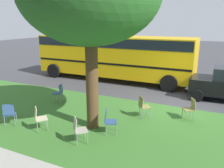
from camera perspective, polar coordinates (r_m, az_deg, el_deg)
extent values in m
plane|color=#424247|center=(11.30, 15.25, -5.03)|extent=(80.00, 80.00, 0.00)
cube|color=#3D752D|center=(8.41, 11.10, -11.98)|extent=(48.00, 6.00, 0.01)
cylinder|color=brown|center=(8.20, -4.96, 0.97)|extent=(0.44, 0.44, 3.60)
cube|color=beige|center=(8.74, -17.05, -8.16)|extent=(0.58, 0.58, 0.04)
cube|color=beige|center=(8.64, -18.36, -6.83)|extent=(0.36, 0.33, 0.40)
cylinder|color=gray|center=(8.68, -15.67, -9.87)|extent=(0.02, 0.02, 0.42)
cylinder|color=gray|center=(9.01, -15.98, -8.95)|extent=(0.02, 0.02, 0.42)
cylinder|color=gray|center=(8.65, -17.93, -10.13)|extent=(0.02, 0.02, 0.42)
cylinder|color=gray|center=(8.98, -18.15, -9.19)|extent=(0.02, 0.02, 0.42)
cube|color=#335184|center=(9.58, -23.92, -6.75)|extent=(0.58, 0.58, 0.04)
cube|color=#335184|center=(9.33, -24.26, -5.78)|extent=(0.36, 0.32, 0.40)
cylinder|color=gray|center=(9.78, -22.56, -7.59)|extent=(0.02, 0.02, 0.42)
cylinder|color=gray|center=(9.85, -24.64, -7.67)|extent=(0.02, 0.02, 0.42)
cylinder|color=gray|center=(9.47, -22.87, -8.37)|extent=(0.02, 0.02, 0.42)
cylinder|color=gray|center=(9.54, -25.01, -8.44)|extent=(0.02, 0.02, 0.42)
cube|color=#335184|center=(8.10, -0.28, -9.33)|extent=(0.54, 0.55, 0.04)
cube|color=#335184|center=(8.01, -1.59, -7.77)|extent=(0.25, 0.40, 0.40)
cylinder|color=gray|center=(8.04, 0.95, -11.35)|extent=(0.02, 0.02, 0.42)
cylinder|color=gray|center=(8.37, 0.91, -10.25)|extent=(0.02, 0.02, 0.42)
cylinder|color=gray|center=(8.04, -1.52, -11.35)|extent=(0.02, 0.02, 0.42)
cylinder|color=gray|center=(8.37, -1.46, -10.24)|extent=(0.02, 0.02, 0.42)
cube|color=olive|center=(9.55, 8.15, -5.60)|extent=(0.58, 0.58, 0.04)
cube|color=olive|center=(9.40, 7.19, -4.35)|extent=(0.33, 0.36, 0.40)
cylinder|color=gray|center=(9.54, 9.47, -7.14)|extent=(0.02, 0.02, 0.42)
cylinder|color=gray|center=(9.85, 8.60, -6.38)|extent=(0.02, 0.02, 0.42)
cylinder|color=gray|center=(9.41, 7.58, -7.38)|extent=(0.02, 0.02, 0.42)
cylinder|color=gray|center=(9.72, 6.75, -6.61)|extent=(0.02, 0.02, 0.42)
cube|color=olive|center=(9.68, 18.36, -5.95)|extent=(0.55, 0.56, 0.04)
cube|color=olive|center=(9.67, 19.48, -4.56)|extent=(0.27, 0.39, 0.40)
cylinder|color=gray|center=(9.86, 16.95, -6.87)|extent=(0.02, 0.02, 0.42)
cylinder|color=gray|center=(9.55, 17.67, -7.66)|extent=(0.02, 0.02, 0.42)
cylinder|color=gray|center=(9.98, 18.80, -6.76)|extent=(0.02, 0.02, 0.42)
cylinder|color=gray|center=(9.67, 19.58, -7.54)|extent=(0.02, 0.02, 0.42)
cube|color=#ADA393|center=(7.59, -7.69, -11.26)|extent=(0.58, 0.58, 0.04)
cube|color=#ADA393|center=(7.46, -9.13, -9.76)|extent=(0.34, 0.35, 0.40)
cylinder|color=gray|center=(7.57, -6.07, -13.26)|extent=(0.02, 0.02, 0.42)
cylinder|color=gray|center=(7.88, -6.63, -12.05)|extent=(0.02, 0.02, 0.42)
cylinder|color=gray|center=(7.52, -8.68, -13.56)|extent=(0.02, 0.02, 0.42)
cylinder|color=gray|center=(7.83, -9.13, -12.33)|extent=(0.02, 0.02, 0.42)
cube|color=#335184|center=(11.51, -13.31, -2.21)|extent=(0.51, 0.52, 0.04)
cube|color=#335184|center=(11.38, -12.54, -1.10)|extent=(0.20, 0.41, 0.40)
cylinder|color=gray|center=(11.80, -13.70, -2.97)|extent=(0.02, 0.02, 0.42)
cylinder|color=gray|center=(11.48, -14.35, -3.52)|extent=(0.02, 0.02, 0.42)
cylinder|color=gray|center=(11.68, -12.15, -3.07)|extent=(0.02, 0.02, 0.42)
cylinder|color=gray|center=(11.36, -12.76, -3.62)|extent=(0.02, 0.02, 0.42)
cylinder|color=black|center=(12.02, 20.28, -2.71)|extent=(0.60, 0.18, 0.60)
cylinder|color=black|center=(13.69, 21.02, -0.66)|extent=(0.60, 0.18, 0.60)
cube|color=yellow|center=(15.36, 0.33, 7.07)|extent=(10.40, 2.44, 2.50)
cube|color=black|center=(15.41, 0.33, 5.79)|extent=(10.30, 2.46, 0.12)
cube|color=black|center=(15.26, 0.34, 10.42)|extent=(10.30, 2.46, 0.56)
cylinder|color=black|center=(16.64, -14.16, 3.22)|extent=(0.96, 0.28, 0.96)
cylinder|color=black|center=(18.61, -9.25, 4.72)|extent=(0.96, 0.28, 0.96)
cylinder|color=black|center=(13.17, 13.87, 0.14)|extent=(0.96, 0.28, 0.96)
cylinder|color=black|center=(15.58, 15.81, 2.31)|extent=(0.96, 0.28, 0.96)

